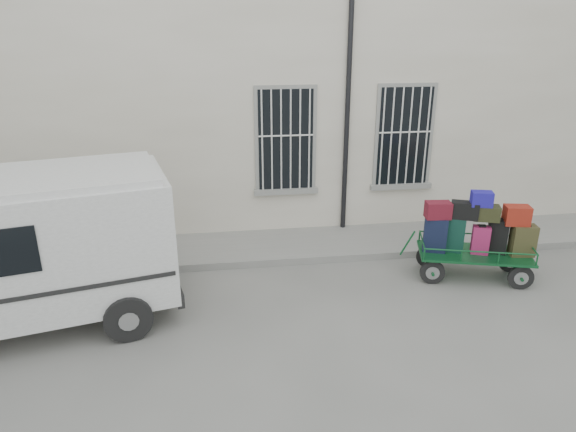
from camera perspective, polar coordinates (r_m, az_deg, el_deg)
The scene contains 5 objects.
ground at distance 9.47m, azimuth 4.65°, elevation -8.90°, with size 80.00×80.00×0.00m, color slate.
building at distance 13.75m, azimuth -0.03°, elevation 13.75°, with size 24.00×5.15×6.00m.
sidewalk at distance 11.36m, azimuth 2.28°, elevation -3.14°, with size 24.00×1.70×0.15m, color gray.
luggage_cart at distance 10.35m, azimuth 20.16°, elevation -2.05°, with size 2.48×1.46×1.76m.
van at distance 9.05m, azimuth -28.80°, elevation -2.89°, with size 5.32×3.16×2.51m.
Camera 1 is at (-1.89, -8.02, 4.67)m, focal length 32.00 mm.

